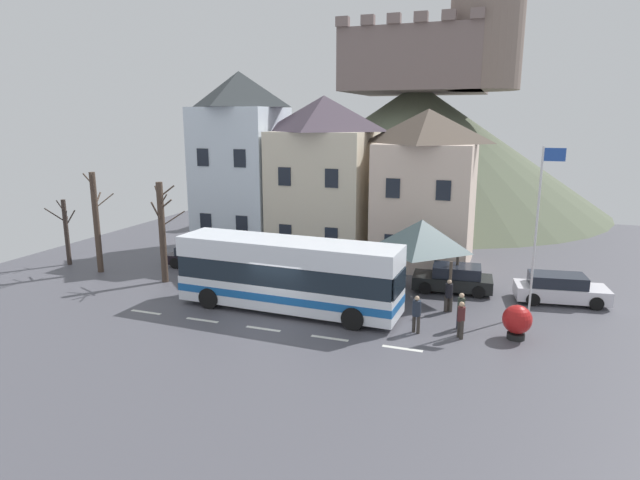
% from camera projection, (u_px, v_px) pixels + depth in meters
% --- Properties ---
extents(ground_plane, '(40.00, 60.00, 0.07)m').
position_uv_depth(ground_plane, '(274.00, 320.00, 24.00)').
color(ground_plane, '#4E4E56').
extents(townhouse_00, '(5.20, 5.31, 11.76)m').
position_uv_depth(townhouse_00, '(241.00, 163.00, 35.85)').
color(townhouse_00, silver).
rests_on(townhouse_00, ground_plane).
extents(townhouse_01, '(5.94, 5.80, 10.17)m').
position_uv_depth(townhouse_01, '(324.00, 178.00, 34.36)').
color(townhouse_01, beige).
rests_on(townhouse_01, ground_plane).
extents(townhouse_02, '(5.57, 5.79, 9.34)m').
position_uv_depth(townhouse_02, '(426.00, 188.00, 32.32)').
color(townhouse_02, beige).
rests_on(townhouse_02, ground_plane).
extents(hilltop_castle, '(36.16, 36.16, 19.34)m').
position_uv_depth(hilltop_castle, '(417.00, 141.00, 52.89)').
color(hilltop_castle, '#5B634D').
rests_on(hilltop_castle, ground_plane).
extents(transit_bus, '(10.63, 2.90, 3.35)m').
position_uv_depth(transit_bus, '(288.00, 275.00, 24.83)').
color(transit_bus, white).
rests_on(transit_bus, ground_plane).
extents(bus_shelter, '(3.60, 3.60, 3.95)m').
position_uv_depth(bus_shelter, '(422.00, 236.00, 26.41)').
color(bus_shelter, '#473D33').
rests_on(bus_shelter, ground_plane).
extents(parked_car_00, '(4.45, 2.31, 1.40)m').
position_uv_depth(parked_car_00, '(560.00, 289.00, 26.12)').
color(parked_car_00, silver).
rests_on(parked_car_00, ground_plane).
extents(parked_car_01, '(4.28, 2.00, 1.24)m').
position_uv_depth(parked_car_01, '(202.00, 257.00, 32.46)').
color(parked_car_01, black).
rests_on(parked_car_01, ground_plane).
extents(parked_car_02, '(4.12, 2.18, 1.38)m').
position_uv_depth(parked_car_02, '(454.00, 279.00, 27.83)').
color(parked_car_02, black).
rests_on(parked_car_02, ground_plane).
extents(pedestrian_00, '(0.33, 0.31, 1.61)m').
position_uv_depth(pedestrian_00, '(461.00, 310.00, 22.73)').
color(pedestrian_00, '#2D2D38').
rests_on(pedestrian_00, ground_plane).
extents(pedestrian_01, '(0.38, 0.34, 1.56)m').
position_uv_depth(pedestrian_01, '(449.00, 295.00, 24.80)').
color(pedestrian_01, '#38332D').
rests_on(pedestrian_01, ground_plane).
extents(pedestrian_02, '(0.31, 0.34, 1.56)m').
position_uv_depth(pedestrian_02, '(461.00, 319.00, 21.81)').
color(pedestrian_02, '#38332D').
rests_on(pedestrian_02, ground_plane).
extents(pedestrian_03, '(0.35, 0.35, 1.62)m').
position_uv_depth(pedestrian_03, '(417.00, 312.00, 22.32)').
color(pedestrian_03, '#38332D').
rests_on(pedestrian_03, ground_plane).
extents(public_bench, '(1.45, 0.48, 0.87)m').
position_uv_depth(public_bench, '(462.00, 280.00, 28.22)').
color(public_bench, '#33473D').
rests_on(public_bench, ground_plane).
extents(flagpole, '(0.95, 0.10, 7.63)m').
position_uv_depth(flagpole, '(539.00, 221.00, 23.55)').
color(flagpole, silver).
rests_on(flagpole, ground_plane).
extents(harbour_buoy, '(1.18, 1.18, 1.43)m').
position_uv_depth(harbour_buoy, '(517.00, 321.00, 21.73)').
color(harbour_buoy, black).
rests_on(harbour_buoy, ground_plane).
extents(bare_tree_00, '(1.37, 1.84, 5.90)m').
position_uv_depth(bare_tree_00, '(96.00, 221.00, 30.82)').
color(bare_tree_00, '#47382D').
rests_on(bare_tree_00, ground_plane).
extents(bare_tree_01, '(1.85, 2.01, 5.50)m').
position_uv_depth(bare_tree_01, '(162.00, 231.00, 28.95)').
color(bare_tree_01, '#47382D').
rests_on(bare_tree_01, ground_plane).
extents(bare_tree_02, '(1.33, 1.38, 4.12)m').
position_uv_depth(bare_tree_02, '(66.00, 231.00, 32.62)').
color(bare_tree_02, '#382D28').
rests_on(bare_tree_02, ground_plane).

